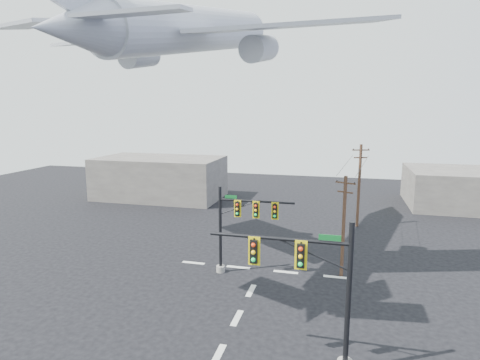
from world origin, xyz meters
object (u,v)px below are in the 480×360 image
(utility_pole_b, at_px, (359,184))
(airliner, at_px, (196,30))
(signal_mast_far, at_px, (238,226))
(signal_mast_near, at_px, (317,290))
(utility_pole_a, at_px, (344,225))

(utility_pole_b, xyz_separation_m, airliner, (-13.73, -13.79, 14.44))
(utility_pole_b, bearing_deg, signal_mast_far, -136.63)
(signal_mast_near, relative_size, utility_pole_a, 0.97)
(signal_mast_near, xyz_separation_m, utility_pole_b, (2.91, 26.51, 0.65))
(signal_mast_near, relative_size, utility_pole_b, 0.84)
(signal_mast_near, height_order, utility_pole_b, utility_pole_b)
(signal_mast_far, height_order, airliner, airliner)
(utility_pole_b, bearing_deg, airliner, -150.49)
(signal_mast_far, distance_m, airliner, 16.00)
(utility_pole_a, xyz_separation_m, utility_pole_b, (1.63, 14.41, 0.64))
(signal_mast_far, height_order, utility_pole_a, utility_pole_a)
(utility_pole_a, height_order, utility_pole_b, utility_pole_b)
(utility_pole_a, bearing_deg, signal_mast_far, -143.82)
(signal_mast_far, xyz_separation_m, utility_pole_b, (9.70, 16.14, 0.87))
(signal_mast_far, bearing_deg, utility_pole_a, 12.08)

